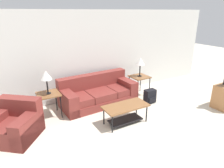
% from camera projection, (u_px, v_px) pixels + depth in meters
% --- Properties ---
extents(ground_plane, '(24.00, 24.00, 0.00)m').
position_uv_depth(ground_plane, '(189.00, 168.00, 3.44)').
color(ground_plane, beige).
extents(wall_back, '(8.95, 0.06, 2.60)m').
position_uv_depth(wall_back, '(95.00, 55.00, 6.04)').
color(wall_back, silver).
rests_on(wall_back, ground_plane).
extents(couch, '(2.21, 1.06, 0.82)m').
position_uv_depth(couch, '(98.00, 94.00, 5.80)').
color(couch, maroon).
rests_on(couch, ground_plane).
extents(armchair, '(1.29, 1.29, 0.80)m').
position_uv_depth(armchair, '(15.00, 125.00, 4.22)').
color(armchair, maroon).
rests_on(armchair, ground_plane).
extents(coffee_table, '(1.08, 0.52, 0.46)m').
position_uv_depth(coffee_table, '(126.00, 110.00, 4.73)').
color(coffee_table, brown).
rests_on(coffee_table, ground_plane).
extents(side_table_left, '(0.54, 0.54, 0.63)m').
position_uv_depth(side_table_left, '(48.00, 96.00, 4.97)').
color(side_table_left, brown).
rests_on(side_table_left, ground_plane).
extents(side_table_right, '(0.54, 0.54, 0.63)m').
position_uv_depth(side_table_right, '(139.00, 78.00, 6.29)').
color(side_table_right, brown).
rests_on(side_table_right, ground_plane).
extents(table_lamp_left, '(0.27, 0.27, 0.59)m').
position_uv_depth(table_lamp_left, '(46.00, 76.00, 4.79)').
color(table_lamp_left, black).
rests_on(table_lamp_left, side_table_left).
extents(table_lamp_right, '(0.27, 0.27, 0.59)m').
position_uv_depth(table_lamp_right, '(140.00, 62.00, 6.11)').
color(table_lamp_right, black).
rests_on(table_lamp_right, side_table_right).
extents(backpack, '(0.33, 0.28, 0.40)m').
position_uv_depth(backpack, '(150.00, 96.00, 5.87)').
color(backpack, black).
rests_on(backpack, ground_plane).
extents(picture_frame, '(0.10, 0.04, 0.13)m').
position_uv_depth(picture_frame, '(44.00, 93.00, 4.81)').
color(picture_frame, '#4C3828').
rests_on(picture_frame, side_table_left).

